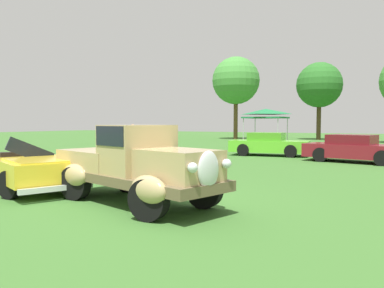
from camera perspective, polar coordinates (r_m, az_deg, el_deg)
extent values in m
plane|color=#386628|center=(8.66, -6.84, -8.50)|extent=(120.00, 120.00, 0.00)
cube|color=brown|center=(8.43, -8.56, -4.96)|extent=(4.68, 2.65, 0.20)
cube|color=tan|center=(7.36, -2.42, -3.13)|extent=(1.89, 1.51, 0.60)
ellipsoid|color=silver|center=(6.76, 2.45, -3.86)|extent=(0.30, 0.54, 0.68)
cube|color=tan|center=(8.27, -8.10, -0.79)|extent=(1.41, 1.62, 1.04)
cube|color=black|center=(8.25, -8.11, 1.28)|extent=(1.33, 1.62, 0.40)
cube|color=tan|center=(9.43, -13.11, -2.31)|extent=(2.26, 1.90, 0.48)
ellipsoid|color=tan|center=(7.86, 1.85, -5.52)|extent=(0.98, 0.61, 0.52)
ellipsoid|color=tan|center=(6.89, -6.46, -6.77)|extent=(0.98, 0.61, 0.52)
ellipsoid|color=tan|center=(9.86, -9.52, -3.79)|extent=(0.98, 0.61, 0.52)
ellipsoid|color=tan|center=(9.11, -16.96, -4.46)|extent=(0.98, 0.61, 0.52)
sphere|color=silver|center=(7.05, 5.16, -2.93)|extent=(0.18, 0.18, 0.18)
sphere|color=silver|center=(6.41, 0.09, -3.53)|extent=(0.18, 0.18, 0.18)
cylinder|color=black|center=(7.89, 1.85, -6.81)|extent=(0.76, 0.24, 0.76)
cylinder|color=black|center=(6.93, -6.45, -8.23)|extent=(0.76, 0.24, 0.76)
cylinder|color=black|center=(9.88, -9.51, -4.82)|extent=(0.76, 0.24, 0.76)
cylinder|color=black|center=(9.13, -16.94, -5.58)|extent=(0.76, 0.24, 0.76)
cube|color=yellow|center=(11.25, -23.18, -3.09)|extent=(4.65, 3.27, 0.52)
cube|color=yellow|center=(10.02, -21.30, -2.64)|extent=(2.17, 2.01, 0.20)
cube|color=black|center=(10.95, -22.85, -1.04)|extent=(0.54, 1.17, 0.82)
cube|color=black|center=(11.63, -23.75, -1.72)|extent=(0.73, 1.22, 0.28)
cube|color=silver|center=(9.15, -19.40, -6.23)|extent=(0.74, 1.56, 0.12)
cylinder|color=black|center=(10.22, -16.89, -4.94)|extent=(0.66, 0.20, 0.66)
cylinder|color=black|center=(9.77, -25.41, -5.48)|extent=(0.66, 0.20, 0.66)
cylinder|color=black|center=(12.76, -21.38, -3.42)|extent=(0.66, 0.20, 0.66)
cube|color=#60C62D|center=(20.81, 11.41, -0.32)|extent=(4.22, 2.12, 0.60)
cube|color=#4D9F24|center=(20.81, 10.99, 1.06)|extent=(1.94, 1.64, 0.44)
cylinder|color=black|center=(19.86, 14.44, -1.04)|extent=(0.64, 0.22, 0.64)
cylinder|color=black|center=(20.33, 7.62, -0.87)|extent=(0.64, 0.22, 0.64)
cube|color=maroon|center=(18.38, 23.09, -0.97)|extent=(4.53, 2.51, 0.60)
cube|color=maroon|center=(18.40, 22.62, 0.61)|extent=(2.14, 1.80, 0.44)
cylinder|color=black|center=(17.31, 26.37, -1.88)|extent=(0.64, 0.22, 0.64)
cylinder|color=black|center=(18.09, 18.47, -1.51)|extent=(0.64, 0.22, 0.64)
cylinder|color=#283351|center=(17.13, -8.47, -1.27)|extent=(0.16, 0.16, 0.86)
cylinder|color=#283351|center=(17.25, -9.00, -1.24)|extent=(0.16, 0.16, 0.86)
cube|color=gold|center=(17.15, -8.76, 1.18)|extent=(0.40, 0.25, 0.60)
sphere|color=#936B4C|center=(17.14, -8.77, 2.58)|extent=(0.22, 0.22, 0.22)
cylinder|color=#B7B7BC|center=(27.95, 13.96, 1.61)|extent=(0.05, 0.05, 2.05)
cylinder|color=#B7B7BC|center=(25.65, 12.61, 1.49)|extent=(0.05, 0.05, 2.05)
cylinder|color=#B7B7BC|center=(28.65, 9.33, 1.69)|extent=(0.05, 0.05, 2.05)
cylinder|color=#B7B7BC|center=(26.41, 7.62, 1.58)|extent=(0.05, 0.05, 2.05)
cube|color=#1E703D|center=(27.13, 10.90, 3.87)|extent=(2.65, 2.65, 0.10)
pyramid|color=#1E703D|center=(27.14, 10.91, 4.75)|extent=(2.60, 2.60, 0.38)
cylinder|color=brown|center=(41.20, 6.50, 4.09)|extent=(0.44, 0.44, 4.83)
sphere|color=#428938|center=(41.44, 6.53, 9.34)|extent=(5.01, 5.01, 5.01)
cylinder|color=#47331E|center=(41.26, 18.29, 3.59)|extent=(0.44, 0.44, 4.32)
sphere|color=#286623|center=(41.44, 18.37, 8.32)|extent=(4.57, 4.57, 4.57)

